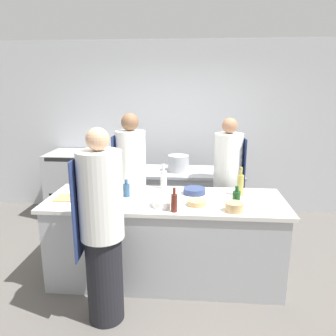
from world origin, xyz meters
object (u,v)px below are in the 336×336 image
(chef_at_prep_near, at_px, (102,229))
(bottle_olive_oil, at_px, (164,179))
(oven_range, at_px, (82,184))
(bowl_ceramic_blue, at_px, (194,191))
(bottle_wine, at_px, (102,184))
(bowl_wooden_salad, at_px, (164,203))
(bowl_prep_small, at_px, (197,203))
(chef_at_pass_far, at_px, (131,185))
(bowl_mixing_large, at_px, (234,207))
(chef_at_stove, at_px, (227,185))
(bottle_water, at_px, (240,184))
(bottle_cooking_oil, at_px, (236,198))
(bottle_vinegar, at_px, (174,202))
(stockpot, at_px, (178,163))
(bottle_sauce, at_px, (126,190))

(chef_at_prep_near, height_order, bottle_olive_oil, chef_at_prep_near)
(oven_range, distance_m, bowl_ceramic_blue, 2.42)
(bottle_wine, bearing_deg, bowl_wooden_salad, -24.52)
(bowl_prep_small, bearing_deg, chef_at_pass_far, 138.92)
(bottle_olive_oil, height_order, bowl_prep_small, bottle_olive_oil)
(bottle_wine, xyz_separation_m, bowl_mixing_large, (1.41, -0.42, -0.07))
(oven_range, bearing_deg, bottle_wine, -63.07)
(chef_at_stove, relative_size, bottle_water, 5.40)
(bowl_prep_small, distance_m, bowl_ceramic_blue, 0.37)
(bottle_cooking_oil, bearing_deg, bottle_vinegar, -159.79)
(chef_at_prep_near, bearing_deg, bowl_prep_small, -59.75)
(bottle_wine, bearing_deg, chef_at_stove, 24.45)
(stockpot, bearing_deg, bottle_vinegar, -88.47)
(oven_range, bearing_deg, bowl_prep_small, -45.20)
(bottle_water, bearing_deg, chef_at_pass_far, 164.71)
(bottle_cooking_oil, relative_size, bottle_sauce, 1.06)
(bottle_water, bearing_deg, chef_at_prep_near, -144.52)
(chef_at_stove, distance_m, bottle_wine, 1.60)
(bottle_water, bearing_deg, bottle_cooking_oil, -103.74)
(bottle_wine, height_order, bowl_wooden_salad, bottle_wine)
(chef_at_stove, height_order, chef_at_pass_far, chef_at_pass_far)
(bottle_olive_oil, bearing_deg, bottle_wine, -159.80)
(bottle_olive_oil, distance_m, bottle_vinegar, 0.74)
(bowl_mixing_large, bearing_deg, chef_at_prep_near, -159.86)
(bottle_wine, relative_size, bowl_mixing_large, 1.68)
(chef_at_pass_far, bearing_deg, chef_at_prep_near, -178.18)
(chef_at_pass_far, xyz_separation_m, bottle_sauce, (0.04, -0.49, 0.10))
(bowl_prep_small, bearing_deg, bottle_cooking_oil, 4.76)
(bottle_cooking_oil, distance_m, bottle_sauce, 1.17)
(chef_at_prep_near, xyz_separation_m, bottle_vinegar, (0.60, 0.38, 0.13))
(bottle_vinegar, bearing_deg, bottle_sauce, 143.82)
(bottle_sauce, distance_m, bowl_wooden_salad, 0.50)
(bottle_vinegar, bearing_deg, bottle_olive_oil, 103.29)
(bottle_cooking_oil, bearing_deg, bowl_ceramic_blue, 141.75)
(oven_range, distance_m, bottle_cooking_oil, 2.96)
(bottle_vinegar, relative_size, bowl_wooden_salad, 1.00)
(bowl_mixing_large, xyz_separation_m, stockpot, (-0.61, 1.47, 0.07))
(chef_at_stove, xyz_separation_m, bottle_vinegar, (-0.61, -1.13, 0.16))
(bowl_mixing_large, distance_m, stockpot, 1.60)
(bottle_vinegar, bearing_deg, bowl_mixing_large, 5.35)
(chef_at_prep_near, relative_size, bowl_ceramic_blue, 7.22)
(chef_at_stove, relative_size, bottle_vinegar, 7.19)
(bottle_olive_oil, height_order, bottle_vinegar, bottle_olive_oil)
(bottle_sauce, relative_size, bottle_water, 0.60)
(oven_range, xyz_separation_m, bowl_wooden_salad, (1.54, -1.93, 0.43))
(bottle_water, relative_size, bowl_mixing_large, 1.83)
(bowl_mixing_large, bearing_deg, bottle_cooking_oil, 77.41)
(bottle_cooking_oil, xyz_separation_m, bowl_ceramic_blue, (-0.42, 0.33, -0.05))
(bottle_olive_oil, height_order, bowl_mixing_large, bottle_olive_oil)
(bottle_cooking_oil, relative_size, stockpot, 0.68)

